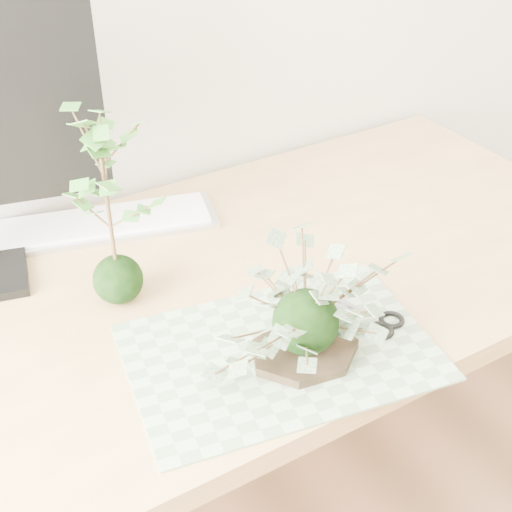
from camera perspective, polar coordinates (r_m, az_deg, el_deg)
name	(u,v)px	position (r m, az deg, el deg)	size (l,w,h in m)	color
desk	(199,330)	(1.24, -4.57, -5.91)	(1.60, 0.70, 0.74)	tan
cutting_mat	(281,352)	(1.07, 1.98, -7.66)	(0.45, 0.30, 0.00)	slate
stone_dish	(304,351)	(1.05, 3.87, -7.59)	(0.17, 0.17, 0.01)	black
ivy_kokedama	(307,297)	(0.99, 4.10, -3.27)	(0.35, 0.35, 0.19)	black
maple_kokedama	(103,171)	(1.06, -12.13, 6.67)	(0.23, 0.23, 0.34)	black
keyboard	(99,224)	(1.37, -12.45, 2.51)	(0.46, 0.24, 0.02)	silver
scissors	(371,322)	(1.12, 9.16, -5.23)	(0.09, 0.17, 0.01)	gray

